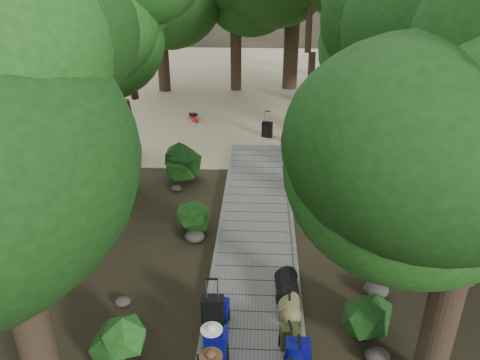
# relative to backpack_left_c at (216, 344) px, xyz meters

# --- Properties ---
(ground) EXTENTS (120.00, 120.00, 0.00)m
(ground) POSITION_rel_backpack_left_c_xyz_m (0.63, 3.25, -0.48)
(ground) COLOR #332919
(ground) RESTS_ON ground
(sand_beach) EXTENTS (40.00, 22.00, 0.02)m
(sand_beach) POSITION_rel_backpack_left_c_xyz_m (0.63, 19.25, -0.47)
(sand_beach) COLOR tan
(sand_beach) RESTS_ON ground
(boardwalk) EXTENTS (2.00, 12.00, 0.12)m
(boardwalk) POSITION_rel_backpack_left_c_xyz_m (0.63, 4.25, -0.42)
(boardwalk) COLOR slate
(boardwalk) RESTS_ON ground
(backpack_left_c) EXTENTS (0.42, 0.32, 0.71)m
(backpack_left_c) POSITION_rel_backpack_left_c_xyz_m (0.00, 0.00, 0.00)
(backpack_left_c) COLOR #0A096D
(backpack_left_c) RESTS_ON boardwalk
(backpack_left_d) EXTENTS (0.38, 0.30, 0.52)m
(backpack_left_d) POSITION_rel_backpack_left_c_xyz_m (-0.03, 1.00, -0.10)
(backpack_left_d) COLOR #0A096D
(backpack_left_d) RESTS_ON boardwalk
(backpack_right_c) EXTENTS (0.42, 0.30, 0.71)m
(backpack_right_c) POSITION_rel_backpack_left_c_xyz_m (1.41, -0.19, -0.00)
(backpack_right_c) COLOR #0A096D
(backpack_right_c) RESTS_ON boardwalk
(backpack_right_d) EXTENTS (0.38, 0.30, 0.52)m
(backpack_right_d) POSITION_rel_backpack_left_c_xyz_m (1.30, 0.36, -0.10)
(backpack_right_d) COLOR #373C18
(backpack_right_d) RESTS_ON boardwalk
(duffel_right_khaki) EXTENTS (0.46, 0.67, 0.43)m
(duffel_right_khaki) POSITION_rel_backpack_left_c_xyz_m (1.33, 1.26, -0.14)
(duffel_right_khaki) COLOR olive
(duffel_right_khaki) RESTS_ON boardwalk
(duffel_right_black) EXTENTS (0.51, 0.77, 0.46)m
(duffel_right_black) POSITION_rel_backpack_left_c_xyz_m (1.31, 1.76, -0.12)
(duffel_right_black) COLOR black
(duffel_right_black) RESTS_ON boardwalk
(suitcase_on_boardwalk) EXTENTS (0.43, 0.24, 0.66)m
(suitcase_on_boardwalk) POSITION_rel_backpack_left_c_xyz_m (-0.15, 0.84, -0.03)
(suitcase_on_boardwalk) COLOR black
(suitcase_on_boardwalk) RESTS_ON boardwalk
(lone_suitcase_on_sand) EXTENTS (0.44, 0.33, 0.62)m
(lone_suitcase_on_sand) POSITION_rel_backpack_left_c_xyz_m (0.93, 11.39, -0.15)
(lone_suitcase_on_sand) COLOR black
(lone_suitcase_on_sand) RESTS_ON sand_beach
(hat_brown) EXTENTS (0.39, 0.39, 0.12)m
(hat_brown) POSITION_rel_backpack_left_c_xyz_m (-0.02, -0.62, 0.41)
(hat_brown) COLOR #51351E
(hat_brown) RESTS_ON backpack_left_b
(hat_white) EXTENTS (0.38, 0.38, 0.13)m
(hat_white) POSITION_rel_backpack_left_c_xyz_m (-0.07, -0.04, 0.42)
(hat_white) COLOR silver
(hat_white) RESTS_ON backpack_left_c
(kayak) EXTENTS (1.53, 2.85, 0.28)m
(kayak) POSITION_rel_backpack_left_c_xyz_m (-2.30, 13.47, -0.32)
(kayak) COLOR red
(kayak) RESTS_ON sand_beach
(sun_lounger) EXTENTS (1.17, 1.77, 0.55)m
(sun_lounger) POSITION_rel_backpack_left_c_xyz_m (4.22, 12.46, -0.18)
(sun_lounger) COLOR silver
(sun_lounger) RESTS_ON sand_beach
(tree_right_a) EXTENTS (4.47, 4.47, 7.46)m
(tree_right_a) POSITION_rel_backpack_left_c_xyz_m (3.60, -0.26, 3.25)
(tree_right_a) COLOR black
(tree_right_a) RESTS_ON ground
(tree_right_c) EXTENTS (5.13, 5.13, 8.88)m
(tree_right_c) POSITION_rel_backpack_left_c_xyz_m (4.59, 5.45, 3.97)
(tree_right_c) COLOR black
(tree_right_c) RESTS_ON ground
(tree_right_d) EXTENTS (5.29, 5.29, 9.69)m
(tree_right_d) POSITION_rel_backpack_left_c_xyz_m (6.52, 7.51, 4.37)
(tree_right_d) COLOR black
(tree_right_d) RESTS_ON ground
(tree_right_e) EXTENTS (4.88, 4.88, 8.79)m
(tree_right_e) POSITION_rel_backpack_left_c_xyz_m (4.37, 10.28, 3.92)
(tree_right_e) COLOR black
(tree_right_e) RESTS_ON ground
(tree_left_a) EXTENTS (4.50, 4.50, 7.49)m
(tree_left_a) POSITION_rel_backpack_left_c_xyz_m (-2.55, -1.05, 3.27)
(tree_left_a) COLOR black
(tree_left_a) RESTS_ON ground
(tree_left_b) EXTENTS (4.36, 4.36, 7.84)m
(tree_left_b) POSITION_rel_backpack_left_c_xyz_m (-4.32, 2.95, 3.45)
(tree_left_b) COLOR black
(tree_left_b) RESTS_ON ground
(tree_left_c) EXTENTS (4.86, 4.86, 8.46)m
(tree_left_c) POSITION_rel_backpack_left_c_xyz_m (-3.46, 6.51, 3.75)
(tree_left_c) COLOR black
(tree_left_c) RESTS_ON ground
(tree_back_a) EXTENTS (4.73, 4.73, 8.18)m
(tree_back_a) POSITION_rel_backpack_left_c_xyz_m (-0.70, 18.41, 3.62)
(tree_back_a) COLOR black
(tree_back_a) RESTS_ON ground
(tree_back_d) EXTENTS (5.27, 5.27, 8.78)m
(tree_back_d) POSITION_rel_backpack_left_c_xyz_m (-4.44, 18.04, 3.91)
(tree_back_d) COLOR black
(tree_back_d) RESTS_ON ground
(palm_right_a) EXTENTS (3.98, 3.98, 6.79)m
(palm_right_a) POSITION_rel_backpack_left_c_xyz_m (3.23, 9.53, 2.92)
(palm_right_a) COLOR #113E11
(palm_right_a) RESTS_ON ground
(palm_right_b) EXTENTS (4.19, 4.19, 8.10)m
(palm_right_b) POSITION_rel_backpack_left_c_xyz_m (5.20, 13.65, 3.58)
(palm_right_b) COLOR #113E11
(palm_right_b) RESTS_ON ground
(palm_right_c) EXTENTS (4.65, 4.65, 7.40)m
(palm_right_c) POSITION_rel_backpack_left_c_xyz_m (3.24, 15.92, 3.22)
(palm_right_c) COLOR #113E11
(palm_right_c) RESTS_ON ground
(palm_left_a) EXTENTS (4.02, 4.02, 6.40)m
(palm_left_a) POSITION_rel_backpack_left_c_xyz_m (-3.97, 9.26, 2.72)
(palm_left_a) COLOR #113E11
(palm_left_a) RESTS_ON ground
(rock_left_b) EXTENTS (0.33, 0.29, 0.18)m
(rock_left_b) POSITION_rel_backpack_left_c_xyz_m (-2.10, 1.44, -0.39)
(rock_left_b) COLOR #4C473F
(rock_left_b) RESTS_ON ground
(rock_left_c) EXTENTS (0.50, 0.45, 0.28)m
(rock_left_c) POSITION_rel_backpack_left_c_xyz_m (-0.93, 3.91, -0.34)
(rock_left_c) COLOR #4C473F
(rock_left_c) RESTS_ON ground
(rock_left_d) EXTENTS (0.31, 0.28, 0.17)m
(rock_left_d) POSITION_rel_backpack_left_c_xyz_m (-1.87, 6.63, -0.39)
(rock_left_d) COLOR #4C473F
(rock_left_d) RESTS_ON ground
(rock_right_a) EXTENTS (0.46, 0.41, 0.25)m
(rock_right_a) POSITION_rel_backpack_left_c_xyz_m (2.88, 0.19, -0.35)
(rock_right_a) COLOR #4C473F
(rock_right_a) RESTS_ON ground
(rock_right_b) EXTENTS (0.53, 0.48, 0.29)m
(rock_right_b) POSITION_rel_backpack_left_c_xyz_m (3.23, 2.02, -0.33)
(rock_right_b) COLOR #4C473F
(rock_right_b) RESTS_ON ground
(rock_right_c) EXTENTS (0.36, 0.33, 0.20)m
(rock_right_c) POSITION_rel_backpack_left_c_xyz_m (2.70, 4.68, -0.38)
(rock_right_c) COLOR #4C473F
(rock_right_c) RESTS_ON ground
(shrub_left_a) EXTENTS (0.97, 0.97, 0.87)m
(shrub_left_a) POSITION_rel_backpack_left_c_xyz_m (-1.72, -0.11, -0.04)
(shrub_left_a) COLOR #164514
(shrub_left_a) RESTS_ON ground
(shrub_left_b) EXTENTS (0.93, 0.93, 0.84)m
(shrub_left_b) POSITION_rel_backpack_left_c_xyz_m (-1.03, 4.40, -0.06)
(shrub_left_b) COLOR #164514
(shrub_left_b) RESTS_ON ground
(shrub_left_c) EXTENTS (1.24, 1.24, 1.12)m
(shrub_left_c) POSITION_rel_backpack_left_c_xyz_m (-1.83, 7.54, 0.08)
(shrub_left_c) COLOR #164514
(shrub_left_c) RESTS_ON ground
(shrub_right_a) EXTENTS (0.88, 0.88, 0.80)m
(shrub_right_a) POSITION_rel_backpack_left_c_xyz_m (2.86, 0.83, -0.08)
(shrub_right_a) COLOR #164514
(shrub_right_a) RESTS_ON ground
(shrub_right_b) EXTENTS (1.13, 1.13, 1.01)m
(shrub_right_b) POSITION_rel_backpack_left_c_xyz_m (3.02, 5.64, 0.03)
(shrub_right_b) COLOR #164514
(shrub_right_b) RESTS_ON ground
(shrub_right_c) EXTENTS (0.92, 0.92, 0.83)m
(shrub_right_c) POSITION_rel_backpack_left_c_xyz_m (2.29, 8.89, -0.06)
(shrub_right_c) COLOR #164514
(shrub_right_c) RESTS_ON ground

